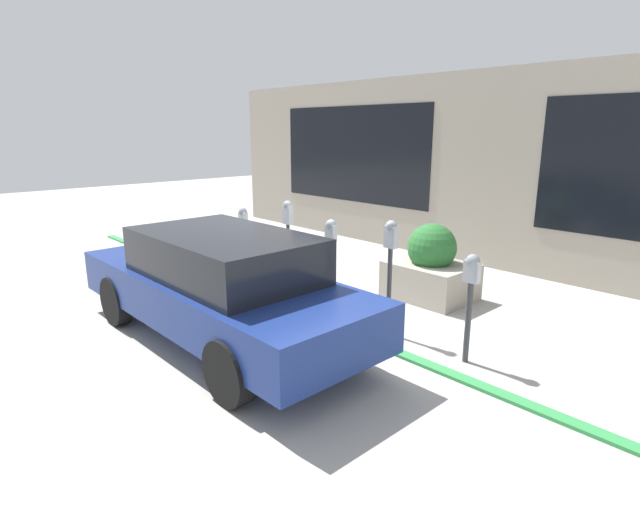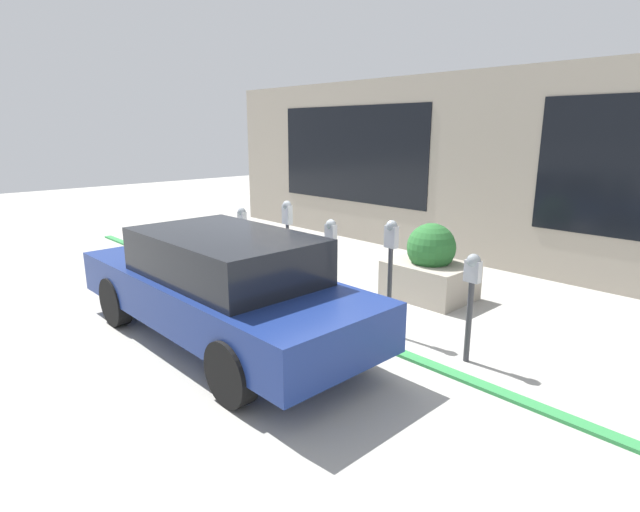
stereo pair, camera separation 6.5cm
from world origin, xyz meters
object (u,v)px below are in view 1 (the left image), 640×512
at_px(parking_meter_middle, 331,246).
at_px(parking_meter_fourth, 288,227).
at_px(planter_box, 431,268).
at_px(parked_car_front, 220,284).
at_px(parking_meter_second, 390,255).
at_px(parking_meter_nearest, 471,287).
at_px(parking_meter_farthest, 244,230).

bearing_deg(parking_meter_middle, parking_meter_fourth, -3.42).
height_order(planter_box, parked_car_front, parked_car_front).
bearing_deg(parking_meter_second, parking_meter_nearest, -178.00).
bearing_deg(parking_meter_fourth, parking_meter_middle, 176.58).
bearing_deg(parking_meter_farthest, parking_meter_nearest, -179.43).
relative_size(parking_meter_middle, parking_meter_farthest, 1.06).
distance_m(parking_meter_fourth, parked_car_front, 2.09).
relative_size(parking_meter_second, parking_meter_farthest, 1.16).
relative_size(parking_meter_fourth, parking_meter_farthest, 1.17).
bearing_deg(parking_meter_fourth, parking_meter_nearest, 179.25).
height_order(parking_meter_second, planter_box, parking_meter_second).
relative_size(parking_meter_second, parking_meter_middle, 1.10).
bearing_deg(parking_meter_farthest, parking_meter_middle, -179.35).
xyz_separation_m(parking_meter_middle, parked_car_front, (0.18, 1.79, -0.24)).
height_order(parking_meter_nearest, parked_car_front, parked_car_front).
xyz_separation_m(parking_meter_farthest, planter_box, (-2.87, -1.69, -0.43)).
xyz_separation_m(parking_meter_middle, parking_meter_fourth, (1.08, -0.06, 0.13)).
bearing_deg(parking_meter_nearest, planter_box, -44.31).
relative_size(parking_meter_nearest, parking_meter_farthest, 0.98).
xyz_separation_m(parking_meter_nearest, planter_box, (1.68, -1.64, -0.43)).
relative_size(parking_meter_nearest, parking_meter_fourth, 0.84).
bearing_deg(parked_car_front, parking_meter_fourth, -64.61).
xyz_separation_m(parking_meter_nearest, parked_car_front, (2.49, 1.81, -0.15)).
bearing_deg(planter_box, parked_car_front, 76.79).
xyz_separation_m(parking_meter_fourth, planter_box, (-1.71, -1.60, -0.65)).
distance_m(parking_meter_nearest, parking_meter_farthest, 4.55).
bearing_deg(parked_car_front, parking_meter_second, -127.27).
height_order(parking_meter_nearest, planter_box, parking_meter_nearest).
bearing_deg(parking_meter_fourth, parking_meter_second, 177.81).
bearing_deg(parking_meter_farthest, parking_meter_fourth, -175.57).
xyz_separation_m(parking_meter_nearest, parking_meter_middle, (2.31, 0.02, 0.09)).
bearing_deg(parking_meter_fourth, planter_box, -136.90).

